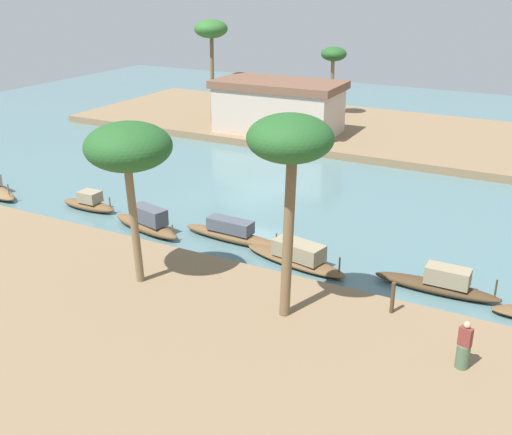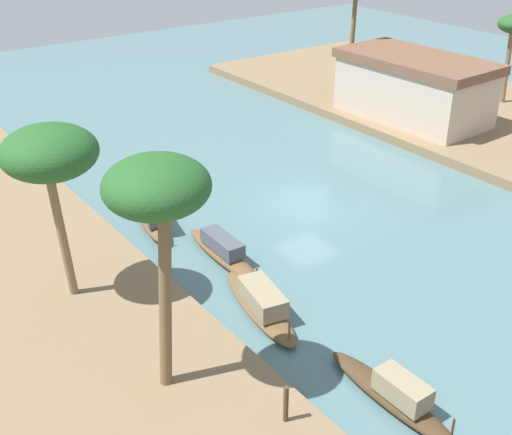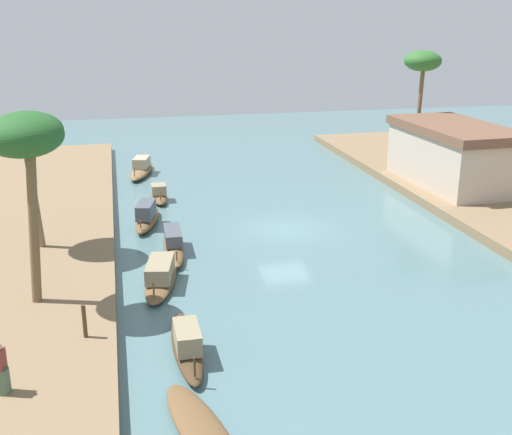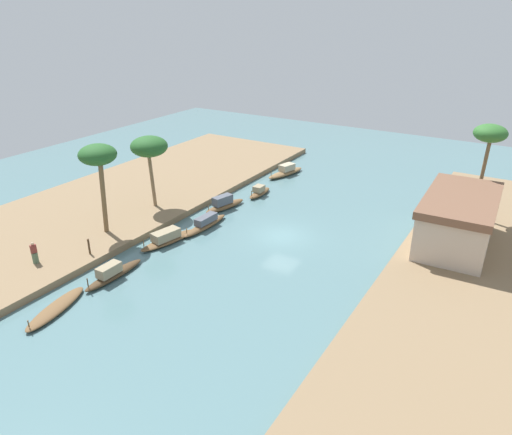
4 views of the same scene
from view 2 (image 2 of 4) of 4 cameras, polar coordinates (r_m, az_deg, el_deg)
The scene contains 11 objects.
river_water at distance 30.40m, azimuth 4.54°, elevation 1.22°, with size 76.26×76.26×0.00m, color slate.
sampan_with_tall_canopy at distance 37.90m, azimuth -16.60°, elevation 6.26°, with size 5.19×2.36×1.18m.
sampan_upstream_small at distance 25.69m, azimuth -2.82°, elevation -3.00°, with size 5.14×1.04×1.03m.
sampan_near_left_bank at distance 19.65m, azimuth 11.91°, elevation -14.77°, with size 4.82×0.92×1.11m.
sampan_open_hull at distance 32.40m, azimuth -11.23°, elevation 3.19°, with size 3.31×0.91×1.01m.
sampan_foreground at distance 22.77m, azimuth 0.43°, elevation -7.40°, with size 5.11×2.11×1.04m.
sampan_with_red_awning at distance 28.33m, azimuth -9.02°, elevation -0.04°, with size 4.41×1.92×1.28m.
mooring_post at distance 17.98m, azimuth 2.61°, elevation -15.86°, with size 0.14×0.14×1.15m, color #4C3823.
palm_tree_left_near at distance 21.54m, azimuth -17.49°, elevation 5.25°, with size 3.09×3.09×6.14m.
palm_tree_left_far at distance 16.41m, azimuth -8.58°, elevation 2.11°, with size 2.74×2.74×6.91m.
riverside_building at distance 40.50m, azimuth 13.54°, elevation 10.96°, with size 9.33×5.08×3.70m.
Camera 2 is at (20.54, -17.95, 13.43)m, focal length 46.09 mm.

